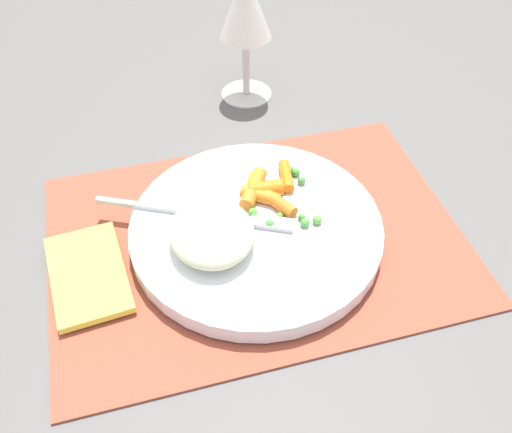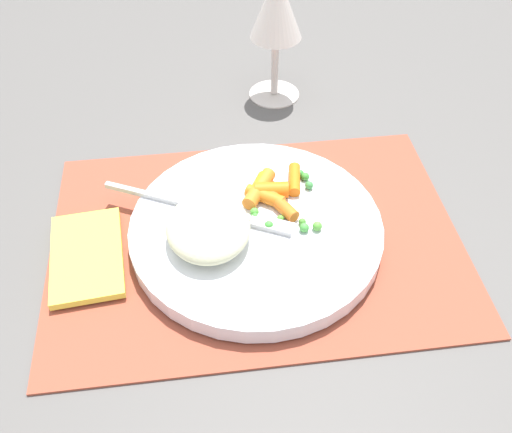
{
  "view_description": "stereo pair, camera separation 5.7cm",
  "coord_description": "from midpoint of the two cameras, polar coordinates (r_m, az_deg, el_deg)",
  "views": [
    {
      "loc": [
        -0.11,
        -0.39,
        0.45
      ],
      "look_at": [
        0.0,
        0.0,
        0.04
      ],
      "focal_mm": 39.97,
      "sensor_mm": 36.0,
      "label": 1
    },
    {
      "loc": [
        -0.05,
        -0.4,
        0.45
      ],
      "look_at": [
        0.0,
        0.0,
        0.04
      ],
      "focal_mm": 39.97,
      "sensor_mm": 36.0,
      "label": 2
    }
  ],
  "objects": [
    {
      "name": "napkin",
      "position": [
        0.6,
        -13.97,
        -3.95
      ],
      "size": [
        0.08,
        0.12,
        0.01
      ],
      "primitive_type": "cube",
      "rotation": [
        0.0,
        0.0,
        0.09
      ],
      "color": "#EAE54C",
      "rests_on": "placemat"
    },
    {
      "name": "carrot_portion",
      "position": [
        0.61,
        4.05,
        2.42
      ],
      "size": [
        0.07,
        0.08,
        0.02
      ],
      "color": "orange",
      "rests_on": "plate"
    },
    {
      "name": "wine_glass",
      "position": [
        0.75,
        4.36,
        19.82
      ],
      "size": [
        0.07,
        0.07,
        0.17
      ],
      "color": "silver",
      "rests_on": "ground_plane"
    },
    {
      "name": "rice_mound",
      "position": [
        0.56,
        -1.91,
        -1.25
      ],
      "size": [
        0.08,
        0.09,
        0.03
      ],
      "primitive_type": "ellipsoid",
      "color": "beige",
      "rests_on": "plate"
    },
    {
      "name": "fork",
      "position": [
        0.6,
        -1.38,
        0.39
      ],
      "size": [
        0.2,
        0.1,
        0.01
      ],
      "color": "silver",
      "rests_on": "plate"
    },
    {
      "name": "plate",
      "position": [
        0.6,
        2.75,
        -1.45
      ],
      "size": [
        0.26,
        0.26,
        0.02
      ],
      "primitive_type": "cylinder",
      "color": "white",
      "rests_on": "placemat"
    },
    {
      "name": "ground_plane",
      "position": [
        0.61,
        2.7,
        -2.46
      ],
      "size": [
        2.4,
        2.4,
        0.0
      ],
      "primitive_type": "plane",
      "color": "#565451"
    },
    {
      "name": "placemat",
      "position": [
        0.61,
        2.71,
        -2.27
      ],
      "size": [
        0.43,
        0.31,
        0.01
      ],
      "primitive_type": "cube",
      "color": "#9E4733",
      "rests_on": "ground_plane"
    },
    {
      "name": "pea_scatter",
      "position": [
        0.61,
        5.65,
        1.31
      ],
      "size": [
        0.08,
        0.09,
        0.01
      ],
      "color": "#52B23F",
      "rests_on": "plate"
    }
  ]
}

